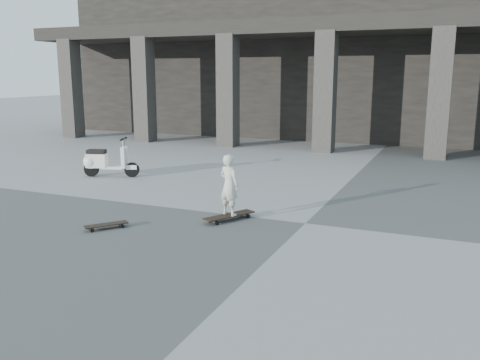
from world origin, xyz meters
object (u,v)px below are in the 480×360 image
at_px(skateboard_spare, 106,225).
at_px(longboard, 229,216).
at_px(scooter, 102,161).
at_px(child, 229,185).

bearing_deg(skateboard_spare, longboard, -13.93).
bearing_deg(scooter, skateboard_spare, -70.17).
bearing_deg(child, skateboard_spare, 54.88).
relative_size(longboard, child, 0.92).
relative_size(longboard, scooter, 0.73).
height_order(skateboard_spare, scooter, scooter).
xyz_separation_m(longboard, child, (0.00, 0.00, 0.58)).
height_order(child, scooter, child).
xyz_separation_m(skateboard_spare, scooter, (-2.96, 3.69, 0.33)).
distance_m(longboard, skateboard_spare, 2.16).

